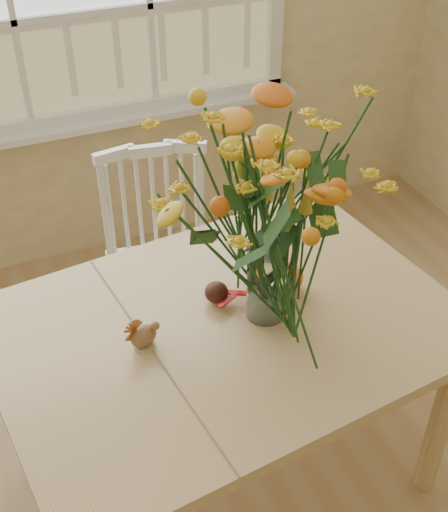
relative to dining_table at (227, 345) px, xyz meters
name	(u,v)px	position (x,y,z in m)	size (l,w,h in m)	color
dining_table	(227,345)	(0.00, 0.00, 0.00)	(1.40, 1.08, 0.69)	tan
windsor_chair	(160,250)	(0.01, 0.67, -0.12)	(0.45, 0.44, 0.86)	white
flower_vase	(270,202)	(0.12, -0.01, 0.47)	(0.53, 0.53, 0.63)	white
pumpkin	(287,279)	(0.22, 0.07, 0.13)	(0.10, 0.10, 0.08)	#D76019
turkey_figurine	(143,336)	(-0.25, 0.00, 0.13)	(0.09, 0.08, 0.10)	#CCB78C
dark_gourd	(217,293)	(0.01, 0.09, 0.12)	(0.13, 0.08, 0.06)	#38160F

